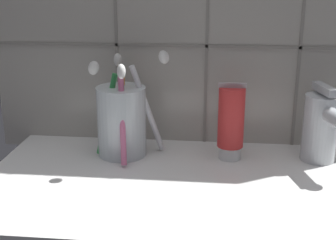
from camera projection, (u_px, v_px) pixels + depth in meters
The scene contains 5 objects.
sink_counter at pixel (190, 187), 68.56cm from camera, with size 61.48×33.96×2.00cm, color white.
tile_wall_backsplash at pixel (198, 9), 77.38cm from camera, with size 71.48×1.72×50.23cm.
toothbrush_cup at pixel (122, 119), 76.18cm from camera, with size 13.19×12.07×17.34cm.
toothpaste_tube at pixel (231, 122), 74.42cm from camera, with size 4.39×4.18×12.60cm.
sink_faucet at pixel (323, 126), 73.27cm from camera, with size 5.95×12.11×12.34cm.
Camera 1 is at (3.13, -62.17, 31.53)cm, focal length 50.00 mm.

